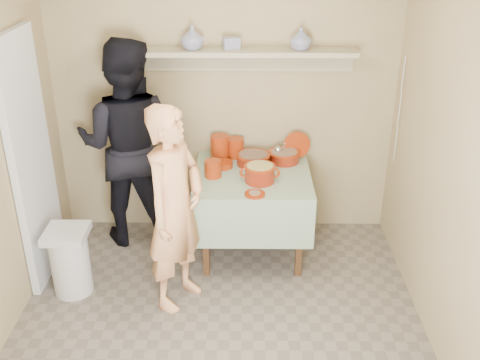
{
  "coord_description": "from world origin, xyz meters",
  "views": [
    {
      "loc": [
        0.19,
        -2.99,
        2.76
      ],
      "look_at": [
        0.15,
        0.75,
        0.95
      ],
      "focal_mm": 42.0,
      "sensor_mm": 36.0,
      "label": 1
    }
  ],
  "objects_px": {
    "person_helper": "(128,144)",
    "cazuela_rice": "(260,172)",
    "trash_bin": "(70,261)",
    "serving_table": "(252,186)",
    "person_cook": "(175,209)"
  },
  "relations": [
    {
      "from": "person_helper",
      "to": "cazuela_rice",
      "type": "relative_size",
      "value": 5.59
    },
    {
      "from": "cazuela_rice",
      "to": "person_helper",
      "type": "bearing_deg",
      "value": 160.8
    },
    {
      "from": "person_helper",
      "to": "trash_bin",
      "type": "distance_m",
      "value": 1.11
    },
    {
      "from": "person_helper",
      "to": "cazuela_rice",
      "type": "xyz_separation_m",
      "value": [
        1.14,
        -0.4,
        -0.08
      ]
    },
    {
      "from": "person_helper",
      "to": "cazuela_rice",
      "type": "distance_m",
      "value": 1.21
    },
    {
      "from": "serving_table",
      "to": "trash_bin",
      "type": "bearing_deg",
      "value": -156.68
    },
    {
      "from": "cazuela_rice",
      "to": "trash_bin",
      "type": "distance_m",
      "value": 1.65
    },
    {
      "from": "person_cook",
      "to": "serving_table",
      "type": "height_order",
      "value": "person_cook"
    },
    {
      "from": "person_cook",
      "to": "person_helper",
      "type": "bearing_deg",
      "value": 57.19
    },
    {
      "from": "person_cook",
      "to": "serving_table",
      "type": "relative_size",
      "value": 1.63
    },
    {
      "from": "serving_table",
      "to": "person_helper",
      "type": "bearing_deg",
      "value": 167.97
    },
    {
      "from": "person_cook",
      "to": "trash_bin",
      "type": "distance_m",
      "value": 1.0
    },
    {
      "from": "serving_table",
      "to": "cazuela_rice",
      "type": "height_order",
      "value": "cazuela_rice"
    },
    {
      "from": "person_helper",
      "to": "cazuela_rice",
      "type": "bearing_deg",
      "value": 164.62
    },
    {
      "from": "cazuela_rice",
      "to": "trash_bin",
      "type": "bearing_deg",
      "value": -163.14
    }
  ]
}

